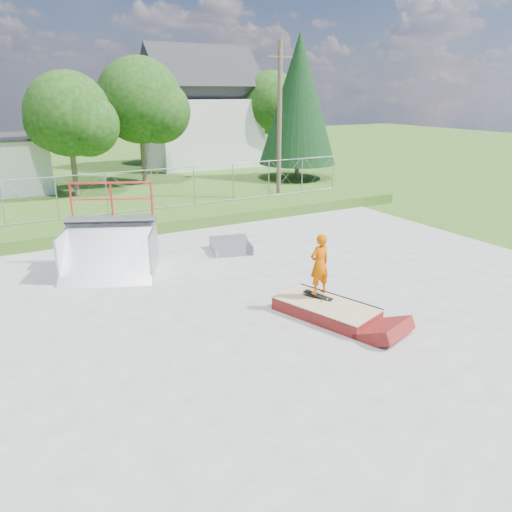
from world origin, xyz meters
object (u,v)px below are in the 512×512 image
at_px(flat_bank_ramp, 231,247).
at_px(skater, 319,267).
at_px(grind_box, 326,310).
at_px(quarter_pipe, 107,233).

bearing_deg(flat_bank_ramp, skater, -78.08).
distance_m(grind_box, skater, 1.12).
bearing_deg(skater, quarter_pipe, -55.55).
bearing_deg(skater, flat_bank_ramp, -95.77).
distance_m(quarter_pipe, skater, 6.78).
bearing_deg(quarter_pipe, flat_bank_ramp, 27.85).
bearing_deg(grind_box, quarter_pipe, 106.90).
height_order(grind_box, flat_bank_ramp, flat_bank_ramp).
relative_size(quarter_pipe, skater, 1.72).
relative_size(quarter_pipe, flat_bank_ramp, 1.88).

